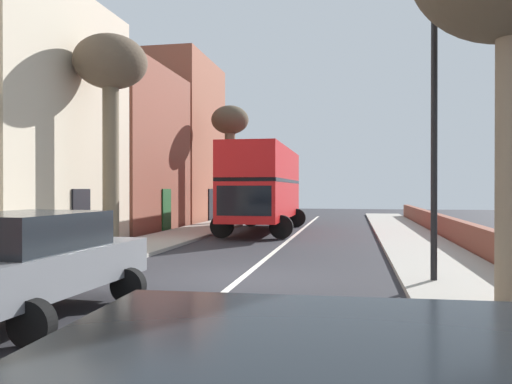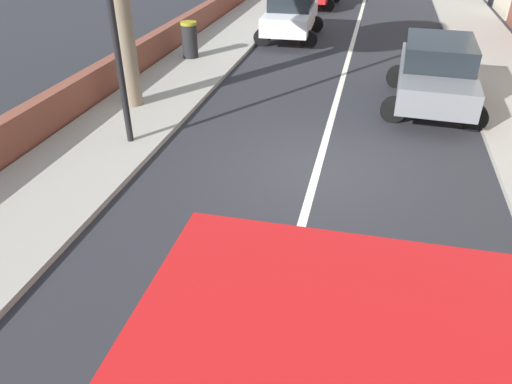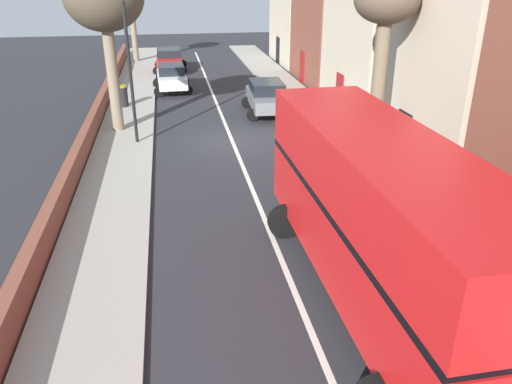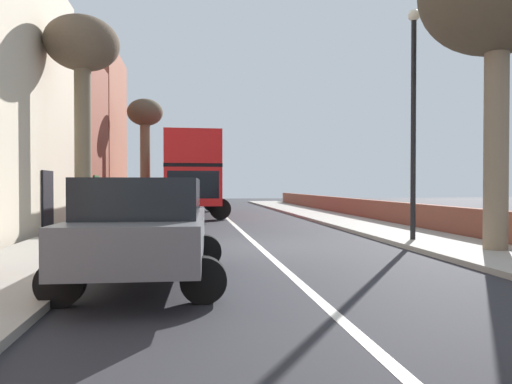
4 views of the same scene
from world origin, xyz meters
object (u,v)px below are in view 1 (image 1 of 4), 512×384
Objects in this scene: street_tree_left_2 at (111,76)px; lamppost_right at (434,110)px; street_tree_left_0 at (230,131)px; parked_car_grey_left_0 at (33,259)px; double_decker_bus at (264,184)px.

street_tree_left_2 is 10.58m from lamppost_right.
street_tree_left_2 is at bearing -93.20° from street_tree_left_0.
street_tree_left_2 is at bearing 108.81° from parked_car_grey_left_0.
parked_car_grey_left_0 is 22.20m from street_tree_left_0.
lamppost_right is (8.84, -17.45, -1.68)m from street_tree_left_0.
street_tree_left_0 is at bearing 86.80° from street_tree_left_2.
double_decker_bus is 2.28× the size of parked_car_grey_left_0.
lamppost_right is at bearing -65.02° from double_decker_bus.
street_tree_left_0 is at bearing 116.85° from lamppost_right.
street_tree_left_2 is (-2.79, 8.18, 4.86)m from parked_car_grey_left_0.
street_tree_left_0 is (-2.03, 21.64, 4.51)m from parked_car_grey_left_0.
street_tree_left_2 is at bearing 157.41° from lamppost_right.
street_tree_left_0 is at bearing 121.82° from double_decker_bus.
parked_car_grey_left_0 is 0.64× the size of street_tree_left_0.
double_decker_bus is 1.42× the size of street_tree_left_2.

